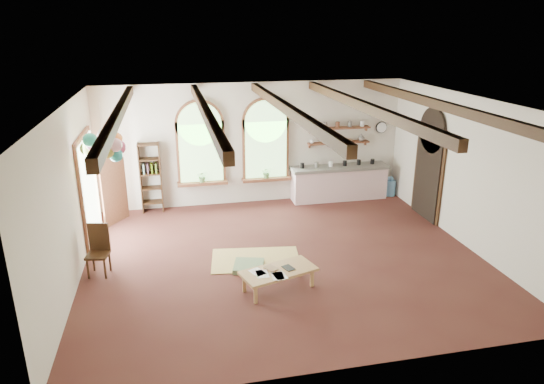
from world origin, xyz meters
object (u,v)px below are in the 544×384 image
object	(u,v)px
side_chair	(99,260)
balloon_cluster	(104,147)
coffee_table	(278,272)
kitchen_counter	(339,182)

from	to	relation	value
side_chair	balloon_cluster	size ratio (longest dim) A/B	0.86
coffee_table	balloon_cluster	size ratio (longest dim) A/B	1.27
coffee_table	balloon_cluster	bearing A→B (deg)	146.54
kitchen_counter	balloon_cluster	xyz separation A→B (m)	(-5.71, -2.40, 1.86)
kitchen_counter	side_chair	world-z (taller)	side_chair
coffee_table	kitchen_counter	bearing A→B (deg)	58.37
side_chair	balloon_cluster	bearing A→B (deg)	71.59
kitchen_counter	coffee_table	bearing A→B (deg)	-121.63
coffee_table	side_chair	distance (m)	3.49
coffee_table	balloon_cluster	xyz separation A→B (m)	(-3.01, 1.99, 1.99)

